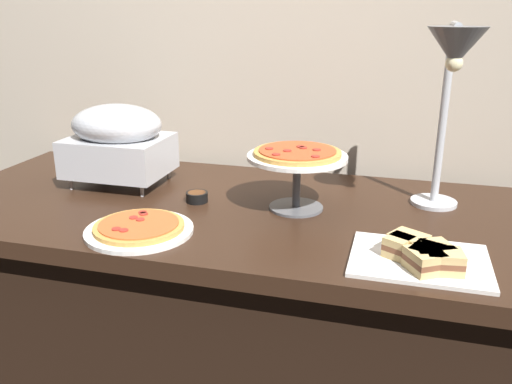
% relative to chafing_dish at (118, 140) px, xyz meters
% --- Properties ---
extents(back_wall, '(4.40, 0.04, 2.40)m').
position_rel_chafing_dish_xyz_m(back_wall, '(0.43, 0.40, 0.29)').
color(back_wall, '#B7A893').
rests_on(back_wall, ground_plane).
extents(buffet_table, '(1.90, 0.84, 0.76)m').
position_rel_chafing_dish_xyz_m(buffet_table, '(0.43, -0.10, -0.53)').
color(buffet_table, black).
rests_on(buffet_table, ground_plane).
extents(chafing_dish, '(0.33, 0.26, 0.28)m').
position_rel_chafing_dish_xyz_m(chafing_dish, '(0.00, 0.00, 0.00)').
color(chafing_dish, '#B7BABF').
rests_on(chafing_dish, buffet_table).
extents(heat_lamp, '(0.15, 0.32, 0.54)m').
position_rel_chafing_dish_xyz_m(heat_lamp, '(1.03, -0.06, 0.27)').
color(heat_lamp, '#B7BABF').
rests_on(heat_lamp, buffet_table).
extents(pizza_plate_front, '(0.29, 0.29, 0.03)m').
position_rel_chafing_dish_xyz_m(pizza_plate_front, '(0.26, -0.37, -0.14)').
color(pizza_plate_front, white).
rests_on(pizza_plate_front, buffet_table).
extents(pizza_plate_center, '(0.30, 0.30, 0.19)m').
position_rel_chafing_dish_xyz_m(pizza_plate_center, '(0.63, -0.08, -0.00)').
color(pizza_plate_center, '#595B60').
rests_on(pizza_plate_center, buffet_table).
extents(sandwich_platter, '(0.32, 0.25, 0.06)m').
position_rel_chafing_dish_xyz_m(sandwich_platter, '(0.99, -0.37, -0.13)').
color(sandwich_platter, white).
rests_on(sandwich_platter, buffet_table).
extents(sauce_cup_near, '(0.07, 0.07, 0.03)m').
position_rel_chafing_dish_xyz_m(sauce_cup_near, '(0.32, -0.10, -0.14)').
color(sauce_cup_near, black).
rests_on(sauce_cup_near, buffet_table).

